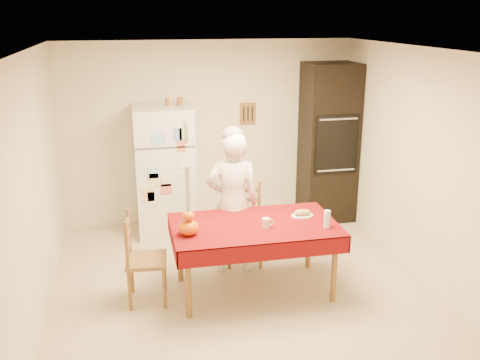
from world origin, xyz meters
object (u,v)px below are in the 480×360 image
object	(u,v)px
coffee_mug	(266,223)
pumpkin_lower	(189,227)
wine_glass	(327,219)
bread_plate	(302,216)
refrigerator	(165,171)
dining_table	(254,230)
chair_far	(244,220)
oven_cabinet	(328,143)
chair_left	(140,255)
seated_woman	(233,203)

from	to	relation	value
coffee_mug	pumpkin_lower	world-z (taller)	pumpkin_lower
wine_glass	bread_plate	distance (m)	0.37
refrigerator	pumpkin_lower	distance (m)	1.96
dining_table	chair_far	size ratio (longest dim) A/B	1.79
pumpkin_lower	wine_glass	bearing A→B (deg)	-3.98
oven_cabinet	chair_left	bearing A→B (deg)	-145.56
dining_table	seated_woman	distance (m)	0.55
pumpkin_lower	chair_left	bearing A→B (deg)	160.64
seated_woman	coffee_mug	xyz separation A→B (m)	(0.21, -0.64, -0.00)
dining_table	pumpkin_lower	distance (m)	0.72
bread_plate	pumpkin_lower	bearing A→B (deg)	-169.51
refrigerator	seated_woman	xyz separation A→B (m)	(0.65, -1.30, -0.04)
oven_cabinet	wine_glass	world-z (taller)	oven_cabinet
coffee_mug	pumpkin_lower	size ratio (longest dim) A/B	0.49
dining_table	seated_woman	bearing A→B (deg)	102.85
refrigerator	coffee_mug	world-z (taller)	refrigerator
dining_table	bread_plate	size ratio (longest dim) A/B	7.08
chair_left	seated_woman	xyz separation A→B (m)	(1.05, 0.49, 0.30)
oven_cabinet	coffee_mug	size ratio (longest dim) A/B	22.00
coffee_mug	bread_plate	bearing A→B (deg)	25.04
refrigerator	coffee_mug	xyz separation A→B (m)	(0.87, -1.94, -0.04)
dining_table	chair_left	bearing A→B (deg)	178.37
chair_left	pumpkin_lower	bearing A→B (deg)	-104.72
chair_left	coffee_mug	xyz separation A→B (m)	(1.27, -0.15, 0.30)
seated_woman	coffee_mug	distance (m)	0.68
bread_plate	seated_woman	bearing A→B (deg)	147.04
seated_woman	bread_plate	world-z (taller)	seated_woman
dining_table	wine_glass	bearing A→B (deg)	-18.45
refrigerator	chair_left	size ratio (longest dim) A/B	1.79
coffee_mug	wine_glass	distance (m)	0.62
wine_glass	seated_woman	bearing A→B (deg)	137.15
oven_cabinet	bread_plate	size ratio (longest dim) A/B	9.17
oven_cabinet	seated_woman	size ratio (longest dim) A/B	1.35
chair_far	chair_left	world-z (taller)	same
wine_glass	chair_left	bearing A→B (deg)	171.91
chair_left	bread_plate	size ratio (longest dim) A/B	3.96
chair_far	pumpkin_lower	distance (m)	1.21
dining_table	pumpkin_lower	world-z (taller)	pumpkin_lower
pumpkin_lower	coffee_mug	bearing A→B (deg)	1.26
dining_table	coffee_mug	size ratio (longest dim) A/B	17.00
dining_table	chair_far	world-z (taller)	chair_far
pumpkin_lower	bread_plate	xyz separation A→B (m)	(1.24, 0.23, -0.07)
chair_far	coffee_mug	bearing A→B (deg)	-77.94
pumpkin_lower	bread_plate	size ratio (longest dim) A/B	0.85
bread_plate	refrigerator	bearing A→B (deg)	127.30
oven_cabinet	coffee_mug	world-z (taller)	oven_cabinet
oven_cabinet	dining_table	world-z (taller)	oven_cabinet
dining_table	coffee_mug	world-z (taller)	coffee_mug
seated_woman	chair_far	bearing A→B (deg)	-123.27
oven_cabinet	pumpkin_lower	size ratio (longest dim) A/B	10.84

